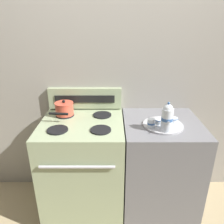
{
  "coord_description": "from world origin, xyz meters",
  "views": [
    {
      "loc": [
        -0.08,
        -1.69,
        1.74
      ],
      "look_at": [
        -0.08,
        0.04,
        1.01
      ],
      "focal_mm": 35.0,
      "sensor_mm": 36.0,
      "label": 1
    }
  ],
  "objects_px": {
    "teacup_right": "(160,122)",
    "creamer_jug": "(152,123)",
    "stove": "(85,167)",
    "teacup_left": "(174,120)",
    "teapot": "(168,118)",
    "serving_tray": "(164,125)",
    "saucepan": "(65,109)"
  },
  "relations": [
    {
      "from": "saucepan",
      "to": "teacup_right",
      "type": "relative_size",
      "value": 2.32
    },
    {
      "from": "saucepan",
      "to": "teacup_left",
      "type": "xyz_separation_m",
      "value": [
        0.95,
        -0.18,
        -0.03
      ]
    },
    {
      "from": "saucepan",
      "to": "teacup_left",
      "type": "distance_m",
      "value": 0.97
    },
    {
      "from": "stove",
      "to": "teapot",
      "type": "xyz_separation_m",
      "value": [
        0.68,
        -0.17,
        0.59
      ]
    },
    {
      "from": "saucepan",
      "to": "teacup_right",
      "type": "height_order",
      "value": "saucepan"
    },
    {
      "from": "stove",
      "to": "saucepan",
      "type": "bearing_deg",
      "value": 139.97
    },
    {
      "from": "serving_tray",
      "to": "teapot",
      "type": "distance_m",
      "value": 0.16
    },
    {
      "from": "serving_tray",
      "to": "teapot",
      "type": "height_order",
      "value": "teapot"
    },
    {
      "from": "teacup_left",
      "to": "teapot",
      "type": "bearing_deg",
      "value": -123.99
    },
    {
      "from": "teapot",
      "to": "teacup_right",
      "type": "relative_size",
      "value": 2.08
    },
    {
      "from": "teacup_left",
      "to": "teacup_right",
      "type": "relative_size",
      "value": 1.0
    },
    {
      "from": "saucepan",
      "to": "creamer_jug",
      "type": "height_order",
      "value": "saucepan"
    },
    {
      "from": "saucepan",
      "to": "serving_tray",
      "type": "xyz_separation_m",
      "value": [
        0.86,
        -0.21,
        -0.06
      ]
    },
    {
      "from": "stove",
      "to": "creamer_jug",
      "type": "relative_size",
      "value": 12.48
    },
    {
      "from": "creamer_jug",
      "to": "teacup_left",
      "type": "bearing_deg",
      "value": 22.51
    },
    {
      "from": "saucepan",
      "to": "serving_tray",
      "type": "height_order",
      "value": "saucepan"
    },
    {
      "from": "stove",
      "to": "teapot",
      "type": "height_order",
      "value": "teapot"
    },
    {
      "from": "stove",
      "to": "creamer_jug",
      "type": "xyz_separation_m",
      "value": [
        0.58,
        -0.12,
        0.51
      ]
    },
    {
      "from": "teapot",
      "to": "teacup_left",
      "type": "xyz_separation_m",
      "value": [
        0.09,
        0.13,
        -0.09
      ]
    },
    {
      "from": "teacup_right",
      "to": "creamer_jug",
      "type": "height_order",
      "value": "creamer_jug"
    },
    {
      "from": "serving_tray",
      "to": "teacup_right",
      "type": "height_order",
      "value": "teacup_right"
    },
    {
      "from": "stove",
      "to": "teacup_right",
      "type": "xyz_separation_m",
      "value": [
        0.65,
        -0.06,
        0.5
      ]
    },
    {
      "from": "serving_tray",
      "to": "creamer_jug",
      "type": "relative_size",
      "value": 4.43
    },
    {
      "from": "stove",
      "to": "teacup_left",
      "type": "distance_m",
      "value": 0.92
    },
    {
      "from": "teacup_left",
      "to": "saucepan",
      "type": "bearing_deg",
      "value": 169.1
    },
    {
      "from": "saucepan",
      "to": "teacup_left",
      "type": "bearing_deg",
      "value": -10.9
    },
    {
      "from": "teapot",
      "to": "teacup_left",
      "type": "relative_size",
      "value": 2.08
    },
    {
      "from": "stove",
      "to": "creamer_jug",
      "type": "bearing_deg",
      "value": -11.81
    },
    {
      "from": "serving_tray",
      "to": "teacup_left",
      "type": "distance_m",
      "value": 0.1
    },
    {
      "from": "teacup_right",
      "to": "creamer_jug",
      "type": "relative_size",
      "value": 1.51
    },
    {
      "from": "teacup_left",
      "to": "creamer_jug",
      "type": "height_order",
      "value": "creamer_jug"
    },
    {
      "from": "stove",
      "to": "teapot",
      "type": "bearing_deg",
      "value": -14.05
    }
  ]
}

